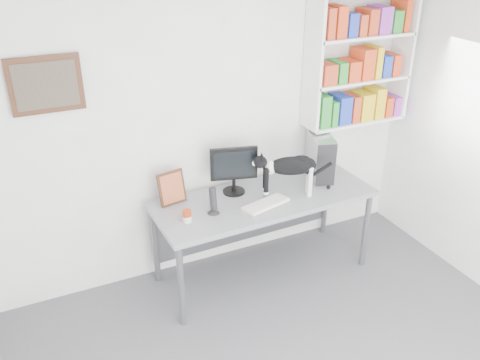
# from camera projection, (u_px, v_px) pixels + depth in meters

# --- Properties ---
(room) EXTENTS (4.01, 4.01, 2.70)m
(room) POSITION_uv_depth(u_px,v_px,m) (349.00, 244.00, 2.82)
(room) COLOR #515256
(room) RESTS_ON ground
(bookshelf) EXTENTS (1.03, 0.28, 1.24)m
(bookshelf) POSITION_uv_depth(u_px,v_px,m) (360.00, 58.00, 4.62)
(bookshelf) COLOR white
(bookshelf) RESTS_ON room
(wall_art) EXTENTS (0.52, 0.04, 0.42)m
(wall_art) POSITION_uv_depth(u_px,v_px,m) (46.00, 85.00, 3.67)
(wall_art) COLOR #472417
(wall_art) RESTS_ON room
(desk) EXTENTS (1.96, 0.81, 0.81)m
(desk) POSITION_uv_depth(u_px,v_px,m) (263.00, 235.00, 4.62)
(desk) COLOR gray
(desk) RESTS_ON room
(monitor) EXTENTS (0.45, 0.30, 0.44)m
(monitor) POSITION_uv_depth(u_px,v_px,m) (234.00, 170.00, 4.41)
(monitor) COLOR black
(monitor) RESTS_ON desk
(keyboard) EXTENTS (0.44, 0.26, 0.03)m
(keyboard) POSITION_uv_depth(u_px,v_px,m) (266.00, 204.00, 4.29)
(keyboard) COLOR white
(keyboard) RESTS_ON desk
(pc_tower) EXTENTS (0.31, 0.45, 0.41)m
(pc_tower) POSITION_uv_depth(u_px,v_px,m) (320.00, 156.00, 4.71)
(pc_tower) COLOR #AEADB2
(pc_tower) RESTS_ON desk
(speaker) EXTENTS (0.11, 0.11, 0.24)m
(speaker) POSITION_uv_depth(u_px,v_px,m) (213.00, 200.00, 4.13)
(speaker) COLOR black
(speaker) RESTS_ON desk
(leaning_print) EXTENTS (0.25, 0.14, 0.30)m
(leaning_print) POSITION_uv_depth(u_px,v_px,m) (172.00, 187.00, 4.28)
(leaning_print) COLOR #472417
(leaning_print) RESTS_ON desk
(soup_can) EXTENTS (0.08, 0.08, 0.10)m
(soup_can) POSITION_uv_depth(u_px,v_px,m) (187.00, 216.00, 4.04)
(soup_can) COLOR #A82C0E
(soup_can) RESTS_ON desk
(cat) EXTENTS (0.64, 0.37, 0.38)m
(cat) POSITION_uv_depth(u_px,v_px,m) (290.00, 176.00, 4.38)
(cat) COLOR black
(cat) RESTS_ON desk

